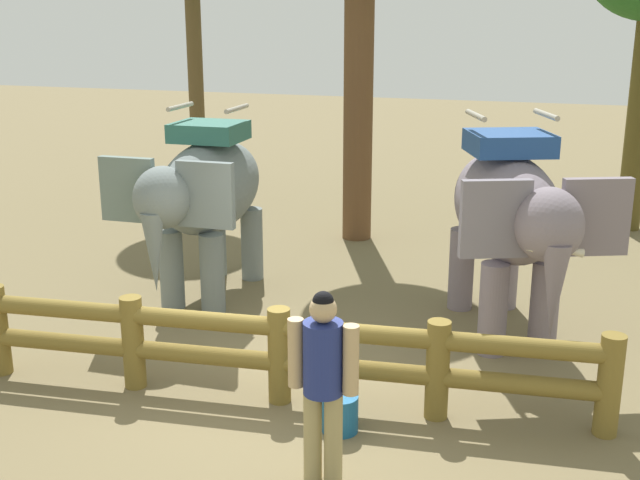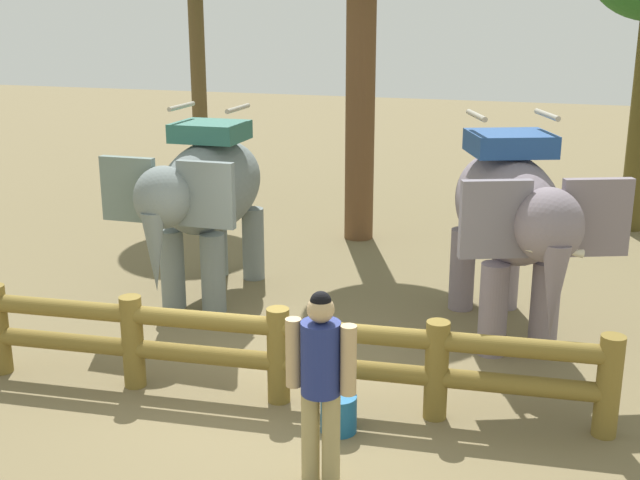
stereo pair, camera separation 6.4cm
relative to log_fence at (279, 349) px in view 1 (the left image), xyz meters
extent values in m
plane|color=brown|center=(0.00, 0.06, -0.60)|extent=(60.00, 60.00, 0.00)
cylinder|color=brown|center=(-1.65, -0.15, -0.08)|extent=(0.24, 0.24, 1.05)
cylinder|color=brown|center=(0.00, 0.00, -0.08)|extent=(0.24, 0.24, 1.05)
cylinder|color=brown|center=(1.65, 0.15, -0.08)|extent=(0.24, 0.24, 1.05)
cylinder|color=brown|center=(3.30, 0.30, -0.08)|extent=(0.24, 0.24, 1.05)
cylinder|color=brown|center=(0.00, 0.00, -0.15)|extent=(6.62, 0.81, 0.20)
cylinder|color=brown|center=(0.00, 0.00, 0.25)|extent=(6.62, 0.81, 0.20)
cylinder|color=slate|center=(-1.79, 2.20, -0.05)|extent=(0.33, 0.33, 1.12)
cylinder|color=slate|center=(-2.40, 2.19, -0.05)|extent=(0.33, 0.33, 1.12)
cylinder|color=slate|center=(-1.81, 3.71, -0.05)|extent=(0.33, 0.33, 1.12)
cylinder|color=slate|center=(-2.43, 3.69, -0.05)|extent=(0.33, 0.33, 1.12)
ellipsoid|color=slate|center=(-2.11, 2.95, 1.00)|extent=(1.16, 2.53, 1.30)
ellipsoid|color=slate|center=(-2.08, 1.46, 1.16)|extent=(0.73, 0.85, 0.79)
cube|color=slate|center=(-1.54, 1.58, 1.21)|extent=(0.75, 0.13, 0.84)
cube|color=slate|center=(-2.62, 1.56, 1.21)|extent=(0.75, 0.13, 0.84)
cone|color=slate|center=(-2.07, 1.17, 0.52)|extent=(0.30, 0.30, 1.02)
cube|color=#2C6456|center=(-2.11, 2.95, 1.78)|extent=(0.96, 0.85, 0.26)
cylinder|color=#A59E8C|center=(-1.68, 2.96, 2.11)|extent=(0.08, 0.75, 0.07)
cylinder|color=#A59E8C|center=(-2.53, 2.94, 2.11)|extent=(0.08, 0.75, 0.07)
cylinder|color=slate|center=(2.60, 2.18, -0.03)|extent=(0.34, 0.34, 1.15)
cylinder|color=slate|center=(2.02, 1.94, -0.03)|extent=(0.34, 0.34, 1.15)
cylinder|color=slate|center=(2.03, 3.61, -0.03)|extent=(0.34, 0.34, 1.15)
cylinder|color=slate|center=(1.44, 3.38, -0.03)|extent=(0.34, 0.34, 1.15)
ellipsoid|color=slate|center=(2.02, 2.78, 1.04)|extent=(2.03, 2.82, 1.34)
ellipsoid|color=slate|center=(2.59, 1.36, 1.21)|extent=(1.00, 1.07, 0.82)
cube|color=slate|center=(3.07, 1.67, 1.26)|extent=(0.75, 0.39, 0.86)
cube|color=slate|center=(2.04, 1.25, 1.26)|extent=(0.75, 0.39, 0.86)
cone|color=slate|center=(2.70, 1.08, 0.56)|extent=(0.31, 0.31, 1.05)
cone|color=beige|center=(2.81, 1.22, 0.97)|extent=(0.36, 0.22, 0.15)
cone|color=beige|center=(2.53, 1.11, 0.97)|extent=(0.36, 0.22, 0.15)
cube|color=navy|center=(2.02, 2.78, 1.84)|extent=(1.22, 1.16, 0.27)
cylinder|color=#A59E8C|center=(2.43, 2.94, 2.19)|extent=(0.35, 0.74, 0.07)
cylinder|color=#A59E8C|center=(1.62, 2.61, 2.19)|extent=(0.35, 0.74, 0.07)
cylinder|color=tan|center=(0.98, -1.30, -0.18)|extent=(0.16, 0.16, 0.85)
cylinder|color=tan|center=(0.79, -1.30, -0.18)|extent=(0.16, 0.16, 0.85)
cylinder|color=navy|center=(0.89, -1.30, 0.58)|extent=(0.35, 0.35, 0.65)
cylinder|color=tan|center=(1.13, -1.30, 0.59)|extent=(0.14, 0.14, 0.62)
cylinder|color=tan|center=(0.64, -1.30, 0.59)|extent=(0.14, 0.14, 0.62)
sphere|color=tan|center=(0.89, -1.30, 1.02)|extent=(0.24, 0.24, 0.24)
sphere|color=black|center=(0.89, -1.30, 1.08)|extent=(0.18, 0.18, 0.18)
cylinder|color=brown|center=(-0.87, 6.43, 1.85)|extent=(0.52, 0.52, 4.92)
cylinder|color=brown|center=(-4.88, 8.26, 1.85)|extent=(0.32, 0.32, 4.92)
cylinder|color=brown|center=(3.90, 8.60, 1.48)|extent=(0.44, 0.44, 4.17)
cylinder|color=#19598C|center=(0.79, -0.42, -0.41)|extent=(0.36, 0.36, 0.38)
camera|label=1|loc=(2.75, -7.33, 3.44)|focal=45.27mm
camera|label=2|loc=(2.82, -7.31, 3.44)|focal=45.27mm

